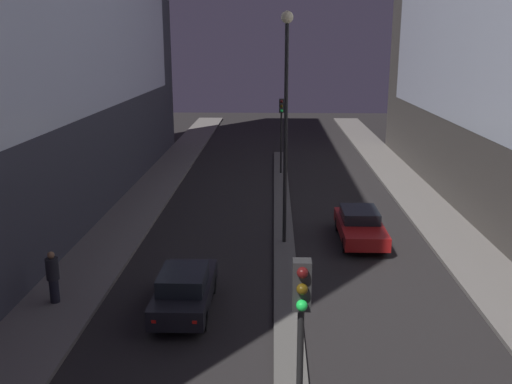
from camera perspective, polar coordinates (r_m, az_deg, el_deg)
median_strip at (r=26.57m, az=2.78°, el=-3.98°), size 0.90×38.54×0.13m
traffic_light_near at (r=10.32m, az=4.50°, el=-13.71°), size 0.32×0.42×4.90m
traffic_light_mid at (r=37.37m, az=2.55°, el=7.28°), size 0.32×0.42×4.90m
street_lamp at (r=23.71m, az=3.03°, el=9.46°), size 0.50×0.50×9.67m
car_left_lane at (r=19.07m, az=-7.14°, el=-9.65°), size 1.72×4.30×1.51m
car_right_lane at (r=25.77m, az=10.36°, el=-3.29°), size 1.86×4.60×1.38m
pedestrian_on_left_sidewalk at (r=20.26m, az=-19.64°, el=-7.92°), size 0.42×0.42×1.80m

